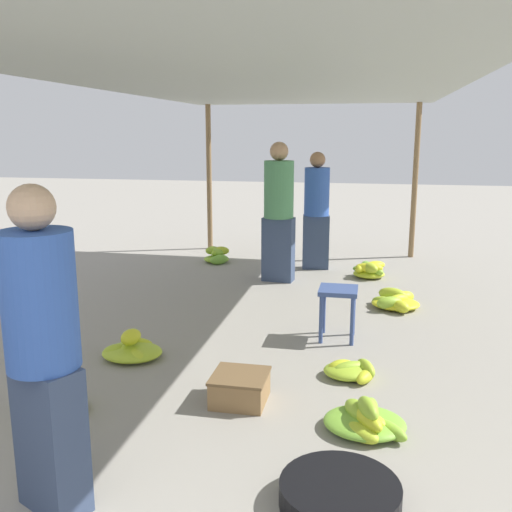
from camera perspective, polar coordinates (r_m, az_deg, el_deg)
canopy_post_back_left at (r=9.09m, az=-4.71°, el=7.75°), size 0.08×0.08×2.26m
canopy_post_back_right at (r=8.75m, az=15.61°, el=7.18°), size 0.08×0.08×2.26m
canopy_tarp at (r=5.31m, az=1.11°, el=17.05°), size 3.54×7.39×0.04m
vendor_foreground at (r=2.90m, az=-20.48°, el=-8.69°), size 0.46×0.46×1.61m
stool at (r=5.17m, az=8.21°, el=-4.25°), size 0.34×0.34×0.48m
basin_black at (r=3.12m, az=8.38°, el=-22.54°), size 0.61×0.61×0.12m
banana_pile_left_0 at (r=4.15m, az=-19.39°, el=-13.52°), size 0.44×0.39×0.21m
banana_pile_left_1 at (r=4.92m, az=-12.40°, el=-9.13°), size 0.52×0.45×0.24m
banana_pile_left_2 at (r=8.22m, az=-3.91°, el=0.06°), size 0.41×0.49×0.24m
banana_pile_right_0 at (r=3.77m, az=10.95°, el=-15.83°), size 0.54×0.49×0.23m
banana_pile_right_1 at (r=4.50m, az=9.34°, el=-11.21°), size 0.43×0.37×0.13m
banana_pile_right_2 at (r=7.48m, az=11.24°, el=-1.34°), size 0.46×0.45×0.22m
banana_pile_right_3 at (r=6.29m, az=13.77°, el=-4.41°), size 0.51×0.64×0.19m
crate_near at (r=4.06m, az=-1.62°, el=-13.05°), size 0.38×0.38×0.20m
shopper_walking_mid at (r=7.06m, az=2.28°, el=4.60°), size 0.40×0.40×1.73m
shopper_walking_far at (r=7.77m, az=6.07°, el=4.70°), size 0.38×0.38×1.59m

